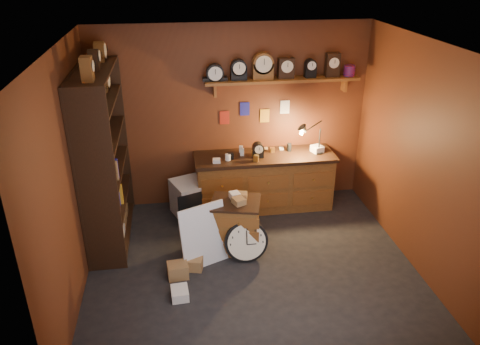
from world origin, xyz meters
The scene contains 11 objects.
floor centered at (0.00, 0.00, 0.00)m, with size 4.00×4.00×0.00m, color black.
room_shell centered at (0.04, 0.11, 1.72)m, with size 4.02×3.62×2.71m.
shelving_unit centered at (-1.79, 0.98, 1.25)m, with size 0.47×1.60×2.58m.
workbench centered at (0.44, 1.47, 0.47)m, with size 2.06×0.66×1.36m.
low_cabinet centered at (-0.14, 0.42, 0.38)m, with size 0.72×0.65×0.79m.
big_round_clock centered at (-0.04, 0.15, 0.27)m, with size 0.55×0.17×0.55m.
white_panel centered at (-0.57, 0.16, 0.00)m, with size 0.61×0.03×0.81m, color silver.
mini_fridge centered at (-0.66, 1.39, 0.27)m, with size 0.66×0.68×0.53m.
floor_box_a centered at (-0.72, 0.07, 0.08)m, with size 0.25×0.21×0.15m, color #9A7043.
floor_box_b centered at (-0.90, -0.46, 0.06)m, with size 0.19×0.23×0.11m, color white.
floor_box_c centered at (-0.91, -0.08, 0.09)m, with size 0.24×0.20×0.18m, color #9A7043.
Camera 1 is at (-0.84, -4.70, 3.57)m, focal length 35.00 mm.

